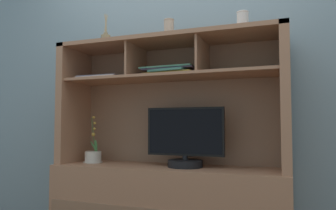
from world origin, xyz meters
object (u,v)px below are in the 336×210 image
at_px(magazine_stack_right, 170,72).
at_px(diffuser_bottle, 106,40).
at_px(ceramic_vase, 169,29).
at_px(accent_vase, 243,21).
at_px(magazine_stack_centre, 102,78).
at_px(potted_orchid, 93,156).
at_px(tv_monitor, 185,142).
at_px(magazine_stack_left, 241,72).
at_px(media_console, 168,185).

height_order(magazine_stack_right, diffuser_bottle, diffuser_bottle).
height_order(diffuser_bottle, ceramic_vase, diffuser_bottle).
bearing_deg(accent_vase, magazine_stack_centre, -179.85).
distance_m(potted_orchid, magazine_stack_right, 0.90).
bearing_deg(magazine_stack_centre, tv_monitor, 1.04).
relative_size(tv_monitor, magazine_stack_centre, 1.58).
height_order(potted_orchid, diffuser_bottle, diffuser_bottle).
xyz_separation_m(potted_orchid, magazine_stack_left, (1.14, 0.04, 0.61)).
relative_size(media_console, magazine_stack_left, 4.04).
xyz_separation_m(media_console, ceramic_vase, (0.00, 0.01, 1.13)).
relative_size(tv_monitor, ceramic_vase, 3.61).
height_order(tv_monitor, potted_orchid, tv_monitor).
height_order(magazine_stack_left, magazine_stack_right, magazine_stack_right).
distance_m(magazine_stack_left, magazine_stack_right, 0.50).
xyz_separation_m(magazine_stack_left, magazine_stack_centre, (-1.06, -0.06, 0.00)).
bearing_deg(magazine_stack_centre, ceramic_vase, 5.35).
xyz_separation_m(diffuser_bottle, ceramic_vase, (0.54, -0.01, 0.03)).
distance_m(diffuser_bottle, ceramic_vase, 0.55).
bearing_deg(magazine_stack_right, potted_orchid, -179.05).
distance_m(potted_orchid, magazine_stack_left, 1.29).
height_order(potted_orchid, magazine_stack_right, magazine_stack_right).
bearing_deg(magazine_stack_left, magazine_stack_right, -176.88).
bearing_deg(diffuser_bottle, magazine_stack_right, -2.68).
distance_m(media_console, ceramic_vase, 1.13).
relative_size(magazine_stack_centre, ceramic_vase, 2.29).
height_order(magazine_stack_left, ceramic_vase, ceramic_vase).
bearing_deg(magazine_stack_centre, media_console, 3.98).
bearing_deg(magazine_stack_right, accent_vase, -3.23).
relative_size(media_console, magazine_stack_centre, 4.74).
relative_size(potted_orchid, magazine_stack_right, 0.90).
bearing_deg(ceramic_vase, accent_vase, -4.97).
xyz_separation_m(magazine_stack_centre, accent_vase, (1.08, 0.00, 0.33)).
xyz_separation_m(potted_orchid, magazine_stack_centre, (0.09, -0.02, 0.61)).
height_order(magazine_stack_centre, ceramic_vase, ceramic_vase).
xyz_separation_m(tv_monitor, diffuser_bottle, (-0.68, 0.05, 0.80)).
bearing_deg(media_console, magazine_stack_centre, -176.02).
bearing_deg(accent_vase, media_console, 176.38).
xyz_separation_m(media_console, tv_monitor, (0.13, -0.03, 0.31)).
height_order(magazine_stack_centre, diffuser_bottle, diffuser_bottle).
xyz_separation_m(magazine_stack_right, ceramic_vase, (-0.02, 0.02, 0.32)).
relative_size(magazine_stack_left, magazine_stack_right, 1.03).
relative_size(media_console, potted_orchid, 4.61).
bearing_deg(ceramic_vase, magazine_stack_left, 1.07).
bearing_deg(magazine_stack_right, magazine_stack_left, 3.12).
height_order(tv_monitor, ceramic_vase, ceramic_vase).
distance_m(tv_monitor, magazine_stack_right, 0.52).
bearing_deg(magazine_stack_right, diffuser_bottle, 177.32).
height_order(magazine_stack_right, ceramic_vase, ceramic_vase).
height_order(tv_monitor, diffuser_bottle, diffuser_bottle).
xyz_separation_m(magazine_stack_centre, diffuser_bottle, (-0.01, 0.06, 0.31)).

